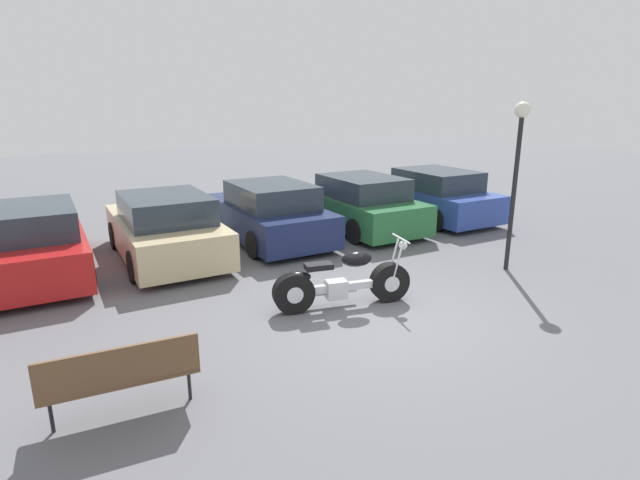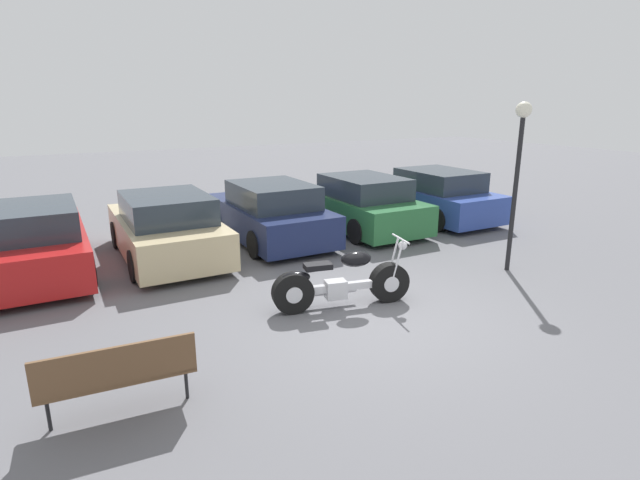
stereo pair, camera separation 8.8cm
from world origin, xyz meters
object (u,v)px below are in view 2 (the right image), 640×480
Objects in this scene: parked_car_blue at (434,196)px; parked_car_champagne at (167,228)px; motorcycle at (341,283)px; parked_car_navy at (270,214)px; parked_car_red at (32,243)px; parked_car_green at (360,204)px; park_bench at (118,373)px; lamp_post at (519,152)px.

parked_car_champagne is at bearing -178.93° from parked_car_blue.
parked_car_navy reaches higher than motorcycle.
parked_car_red is (-4.43, 4.17, 0.23)m from motorcycle.
parked_car_red is at bearing 178.52° from parked_car_champagne.
parked_car_champagne is 1.00× the size of parked_car_blue.
parked_car_navy is 1.00× the size of parked_car_green.
parked_car_champagne reaches higher than park_bench.
lamp_post reaches higher than parked_car_champagne.
parked_car_red is at bearing 136.68° from motorcycle.
lamp_post is (8.35, -4.18, 1.70)m from parked_car_red.
parked_car_green is 2.55× the size of park_bench.
parked_car_red is 9.49m from lamp_post.
park_bench is 0.49× the size of lamp_post.
motorcycle is at bearing 22.03° from park_bench.
lamp_post is (5.82, -4.11, 1.70)m from parked_car_champagne.
park_bench is at bearing -81.74° from parked_car_red.
parked_car_green is 1.26× the size of lamp_post.
parked_car_champagne is at bearing 144.77° from lamp_post.
motorcycle is at bearing 179.93° from lamp_post.
lamp_post is (-1.74, -4.26, 1.70)m from parked_car_blue.
lamp_post is at bearing -53.00° from parked_car_navy.
motorcycle reaches higher than park_bench.
parked_car_champagne is at bearing -173.91° from parked_car_navy.
parked_car_champagne is 1.26× the size of lamp_post.
parked_car_navy reaches higher than park_bench.
motorcycle is 1.44× the size of park_bench.
lamp_post reaches higher than parked_car_green.
parked_car_champagne is at bearing -178.23° from parked_car_green.
parked_car_red is at bearing -177.69° from parked_car_navy.
parked_car_navy is 2.52m from parked_car_green.
parked_car_blue is 2.55× the size of park_bench.
parked_car_champagne is 5.82m from park_bench.
park_bench is (0.82, -5.63, -0.11)m from parked_car_red.
motorcycle is 4.37m from lamp_post.
parked_car_navy is 5.74m from lamp_post.
parked_car_blue is at bearing -1.44° from parked_car_navy.
park_bench is (-4.23, -5.84, -0.11)m from parked_car_navy.
parked_car_red is at bearing 98.26° from park_bench.
parked_car_green is at bearing 40.30° from park_bench.
parked_car_champagne reaches higher than motorcycle.
parked_car_navy is at bearing 54.09° from park_bench.
lamp_post reaches higher than parked_car_red.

